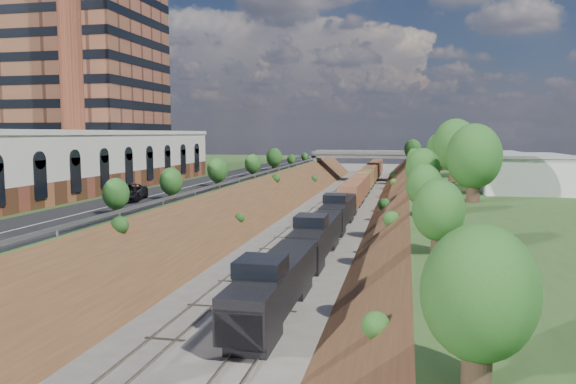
% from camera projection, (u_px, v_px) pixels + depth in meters
% --- Properties ---
extents(platform_left, '(44.00, 180.00, 5.00)m').
position_uv_depth(platform_left, '(109.00, 194.00, 84.33)').
color(platform_left, '#355021').
rests_on(platform_left, ground).
extents(embankment_left, '(10.00, 180.00, 10.00)m').
position_uv_depth(embankment_left, '(251.00, 215.00, 80.07)').
color(embankment_left, brown).
rests_on(embankment_left, ground).
extents(embankment_right, '(10.00, 180.00, 10.00)m').
position_uv_depth(embankment_right, '(408.00, 220.00, 75.55)').
color(embankment_right, brown).
rests_on(embankment_right, ground).
extents(rail_left_track, '(1.58, 180.00, 0.18)m').
position_uv_depth(rail_left_track, '(308.00, 216.00, 78.34)').
color(rail_left_track, gray).
rests_on(rail_left_track, ground).
extents(rail_right_track, '(1.58, 180.00, 0.18)m').
position_uv_depth(rail_right_track, '(346.00, 218.00, 77.27)').
color(rail_right_track, gray).
rests_on(rail_right_track, ground).
extents(road, '(8.00, 180.00, 0.10)m').
position_uv_depth(road, '(220.00, 179.00, 80.47)').
color(road, black).
rests_on(road, platform_left).
extents(guardrail, '(0.10, 171.00, 0.70)m').
position_uv_depth(guardrail, '(247.00, 177.00, 79.38)').
color(guardrail, '#99999E').
rests_on(guardrail, platform_left).
extents(commercial_building, '(14.30, 62.30, 7.00)m').
position_uv_depth(commercial_building, '(45.00, 162.00, 61.27)').
color(commercial_building, brown).
rests_on(commercial_building, platform_left).
extents(highrise_tower, '(22.00, 22.00, 53.90)m').
position_uv_depth(highrise_tower, '(81.00, 8.00, 95.09)').
color(highrise_tower, brown).
rests_on(highrise_tower, platform_left).
extents(smokestack, '(3.20, 3.20, 40.00)m').
position_uv_depth(smokestack, '(70.00, 38.00, 78.71)').
color(smokestack, brown).
rests_on(smokestack, platform_left).
extents(overpass, '(24.50, 8.30, 7.40)m').
position_uv_depth(overpass, '(362.00, 161.00, 137.63)').
color(overpass, gray).
rests_on(overpass, ground).
extents(white_building_near, '(9.00, 12.00, 4.00)m').
position_uv_depth(white_building_near, '(520.00, 174.00, 64.47)').
color(white_building_near, silver).
rests_on(white_building_near, platform_right).
extents(white_building_far, '(8.00, 10.00, 3.60)m').
position_uv_depth(white_building_far, '(489.00, 165.00, 86.00)').
color(white_building_far, silver).
rests_on(white_building_far, platform_right).
extents(tree_right_large, '(5.25, 5.25, 7.61)m').
position_uv_depth(tree_right_large, '(474.00, 157.00, 53.88)').
color(tree_right_large, '#473323').
rests_on(tree_right_large, platform_right).
extents(tree_left_crest, '(2.45, 2.45, 3.55)m').
position_uv_depth(tree_left_crest, '(89.00, 197.00, 40.58)').
color(tree_left_crest, '#473323').
rests_on(tree_left_crest, platform_left).
extents(freight_train, '(2.72, 139.61, 4.55)m').
position_uv_depth(freight_train, '(359.00, 186.00, 98.68)').
color(freight_train, black).
rests_on(freight_train, ground).
extents(suv, '(3.98, 6.32, 1.63)m').
position_uv_depth(suv, '(129.00, 192.00, 54.84)').
color(suv, black).
rests_on(suv, road).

